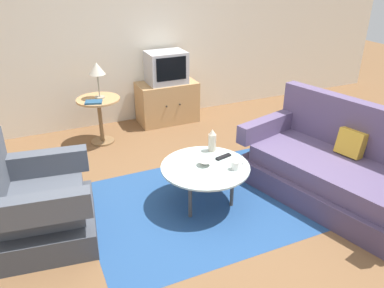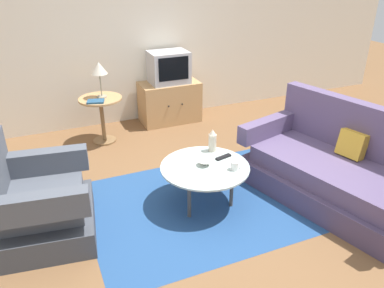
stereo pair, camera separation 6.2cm
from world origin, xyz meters
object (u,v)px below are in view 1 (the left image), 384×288
coffee_table (205,169)px  tv_stand (167,102)px  side_table (99,111)px  television (166,67)px  couch (335,169)px  tv_remote_dark (223,157)px  mug (236,165)px  bowl (205,163)px  armchair (36,207)px  table_lamp (97,70)px  vase (212,140)px  book (94,102)px

coffee_table → tv_stand: 2.20m
side_table → television: size_ratio=1.13×
couch → tv_remote_dark: 1.13m
television → mug: 2.36m
television → bowl: bearing=-101.2°
television → bowl: (-0.42, -2.14, -0.36)m
armchair → side_table: size_ratio=1.62×
tv_stand → tv_remote_dark: size_ratio=4.75×
couch → side_table: couch is taller
couch → coffee_table: couch is taller
coffee_table → television: television is taller
table_lamp → vase: table_lamp is taller
couch → mug: size_ratio=16.14×
tv_stand → television: 0.52m
vase → tv_remote_dark: 0.22m
vase → bowl: 0.33m
armchair → vase: armchair is taller
coffee_table → bowl: (0.01, 0.02, 0.06)m
bowl → book: (-0.71, 1.66, 0.17)m
coffee_table → mug: size_ratio=7.06×
television → table_lamp: 1.09m
side_table → armchair: bearing=-118.3°
couch → mug: 1.06m
tv_remote_dark → book: size_ratio=0.76×
coffee_table → bowl: bearing=71.1°
mug → vase: bearing=93.7°
television → mug: television is taller
vase → book: size_ratio=1.02×
side_table → television: television is taller
mug → bowl: size_ratio=0.92×
armchair → vase: 1.76m
tv_stand → table_lamp: bearing=-162.3°
coffee_table → couch: bearing=-17.6°
couch → armchair: bearing=64.2°
armchair → coffee_table: 1.54m
mug → book: (-0.94, 1.85, 0.15)m
armchair → vase: (1.74, 0.13, 0.23)m
couch → vase: size_ratio=8.19×
armchair → table_lamp: 2.05m
couch → bowl: 1.32m
armchair → bowl: 1.55m
television → mug: size_ratio=4.46×
armchair → book: 1.78m
side_table → vase: size_ratio=2.55×
tv_stand → television: (-0.00, -0.00, 0.52)m
bowl → tv_remote_dark: (0.23, 0.06, -0.01)m
bowl → tv_remote_dark: 0.24m
tv_stand → table_lamp: table_lamp is taller
couch → vase: couch is taller
table_lamp → armchair: bearing=-118.9°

